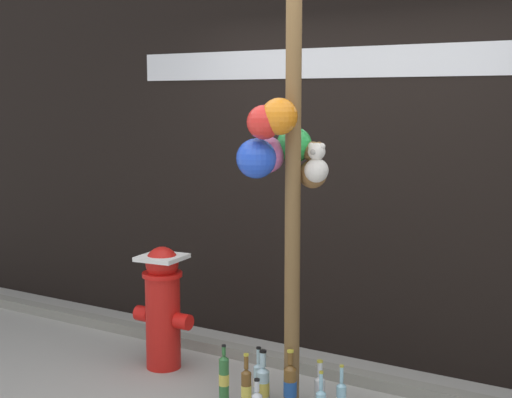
{
  "coord_description": "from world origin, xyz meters",
  "views": [
    {
      "loc": [
        2.15,
        -3.3,
        1.88
      ],
      "look_at": [
        -0.17,
        0.44,
        1.28
      ],
      "focal_mm": 51.94,
      "sensor_mm": 36.0,
      "label": 1
    }
  ],
  "objects_px": {
    "bottle_6": "(224,378)",
    "bottle_9": "(263,385)",
    "fire_hydrant": "(163,305)",
    "bottle_1": "(259,379)",
    "bottle_3": "(290,389)",
    "memorial_post": "(284,125)",
    "bottle_8": "(320,392)",
    "bottle_4": "(246,391)",
    "bottle_5": "(291,376)"
  },
  "relations": [
    {
      "from": "bottle_5",
      "to": "bottle_6",
      "type": "xyz_separation_m",
      "value": [
        -0.35,
        -0.23,
        -0.01
      ]
    },
    {
      "from": "bottle_4",
      "to": "bottle_8",
      "type": "distance_m",
      "value": 0.44
    },
    {
      "from": "bottle_1",
      "to": "bottle_8",
      "type": "relative_size",
      "value": 0.98
    },
    {
      "from": "bottle_9",
      "to": "bottle_4",
      "type": "bearing_deg",
      "value": -95.72
    },
    {
      "from": "bottle_8",
      "to": "bottle_3",
      "type": "bearing_deg",
      "value": -132.61
    },
    {
      "from": "bottle_3",
      "to": "memorial_post",
      "type": "bearing_deg",
      "value": 146.42
    },
    {
      "from": "bottle_1",
      "to": "bottle_9",
      "type": "height_order",
      "value": "bottle_9"
    },
    {
      "from": "fire_hydrant",
      "to": "bottle_3",
      "type": "distance_m",
      "value": 1.22
    },
    {
      "from": "bottle_9",
      "to": "bottle_5",
      "type": "bearing_deg",
      "value": 52.76
    },
    {
      "from": "fire_hydrant",
      "to": "bottle_4",
      "type": "height_order",
      "value": "fire_hydrant"
    },
    {
      "from": "bottle_1",
      "to": "bottle_9",
      "type": "xyz_separation_m",
      "value": [
        0.1,
        -0.12,
        0.02
      ]
    },
    {
      "from": "bottle_5",
      "to": "bottle_9",
      "type": "xyz_separation_m",
      "value": [
        -0.11,
        -0.15,
        -0.03
      ]
    },
    {
      "from": "bottle_3",
      "to": "bottle_4",
      "type": "distance_m",
      "value": 0.26
    },
    {
      "from": "bottle_3",
      "to": "bottle_8",
      "type": "height_order",
      "value": "bottle_3"
    },
    {
      "from": "memorial_post",
      "to": "bottle_8",
      "type": "distance_m",
      "value": 1.61
    },
    {
      "from": "bottle_6",
      "to": "bottle_8",
      "type": "distance_m",
      "value": 0.6
    },
    {
      "from": "bottle_4",
      "to": "bottle_6",
      "type": "height_order",
      "value": "bottle_4"
    },
    {
      "from": "bottle_4",
      "to": "bottle_9",
      "type": "distance_m",
      "value": 0.17
    },
    {
      "from": "bottle_1",
      "to": "fire_hydrant",
      "type": "bearing_deg",
      "value": 173.76
    },
    {
      "from": "bottle_3",
      "to": "fire_hydrant",
      "type": "bearing_deg",
      "value": 167.55
    },
    {
      "from": "fire_hydrant",
      "to": "bottle_3",
      "type": "height_order",
      "value": "fire_hydrant"
    },
    {
      "from": "fire_hydrant",
      "to": "bottle_1",
      "type": "distance_m",
      "value": 0.91
    },
    {
      "from": "fire_hydrant",
      "to": "bottle_4",
      "type": "relative_size",
      "value": 2.25
    },
    {
      "from": "bottle_5",
      "to": "bottle_8",
      "type": "xyz_separation_m",
      "value": [
        0.23,
        -0.06,
        -0.03
      ]
    },
    {
      "from": "bottle_4",
      "to": "bottle_8",
      "type": "xyz_separation_m",
      "value": [
        0.36,
        0.26,
        -0.02
      ]
    },
    {
      "from": "bottle_3",
      "to": "bottle_4",
      "type": "bearing_deg",
      "value": -152.84
    },
    {
      "from": "bottle_1",
      "to": "bottle_9",
      "type": "relative_size",
      "value": 0.91
    },
    {
      "from": "fire_hydrant",
      "to": "bottle_8",
      "type": "bearing_deg",
      "value": -5.32
    },
    {
      "from": "bottle_1",
      "to": "bottle_5",
      "type": "height_order",
      "value": "bottle_5"
    },
    {
      "from": "memorial_post",
      "to": "bottle_8",
      "type": "bearing_deg",
      "value": 23.03
    },
    {
      "from": "bottle_6",
      "to": "bottle_9",
      "type": "bearing_deg",
      "value": 17.86
    },
    {
      "from": "bottle_1",
      "to": "bottle_6",
      "type": "height_order",
      "value": "bottle_6"
    },
    {
      "from": "bottle_1",
      "to": "bottle_5",
      "type": "xyz_separation_m",
      "value": [
        0.22,
        0.03,
        0.05
      ]
    },
    {
      "from": "bottle_6",
      "to": "bottle_9",
      "type": "height_order",
      "value": "bottle_6"
    },
    {
      "from": "bottle_5",
      "to": "bottle_3",
      "type": "bearing_deg",
      "value": -62.69
    },
    {
      "from": "bottle_1",
      "to": "bottle_4",
      "type": "xyz_separation_m",
      "value": [
        0.09,
        -0.28,
        0.04
      ]
    },
    {
      "from": "fire_hydrant",
      "to": "bottle_6",
      "type": "height_order",
      "value": "fire_hydrant"
    },
    {
      "from": "memorial_post",
      "to": "bottle_3",
      "type": "height_order",
      "value": "memorial_post"
    },
    {
      "from": "bottle_3",
      "to": "bottle_1",
      "type": "bearing_deg",
      "value": 152.8
    },
    {
      "from": "fire_hydrant",
      "to": "bottle_6",
      "type": "xyz_separation_m",
      "value": [
        0.71,
        -0.29,
        -0.29
      ]
    },
    {
      "from": "fire_hydrant",
      "to": "bottle_9",
      "type": "height_order",
      "value": "fire_hydrant"
    },
    {
      "from": "bottle_3",
      "to": "bottle_9",
      "type": "height_order",
      "value": "bottle_3"
    },
    {
      "from": "memorial_post",
      "to": "bottle_8",
      "type": "xyz_separation_m",
      "value": [
        0.2,
        0.09,
        -1.6
      ]
    },
    {
      "from": "bottle_3",
      "to": "bottle_8",
      "type": "distance_m",
      "value": 0.19
    },
    {
      "from": "memorial_post",
      "to": "bottle_6",
      "type": "height_order",
      "value": "memorial_post"
    },
    {
      "from": "memorial_post",
      "to": "bottle_4",
      "type": "relative_size",
      "value": 7.83
    },
    {
      "from": "bottle_4",
      "to": "bottle_8",
      "type": "height_order",
      "value": "bottle_4"
    },
    {
      "from": "bottle_8",
      "to": "bottle_5",
      "type": "bearing_deg",
      "value": 165.48
    },
    {
      "from": "bottle_5",
      "to": "bottle_1",
      "type": "bearing_deg",
      "value": -171.94
    },
    {
      "from": "bottle_1",
      "to": "bottle_9",
      "type": "bearing_deg",
      "value": -48.93
    }
  ]
}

